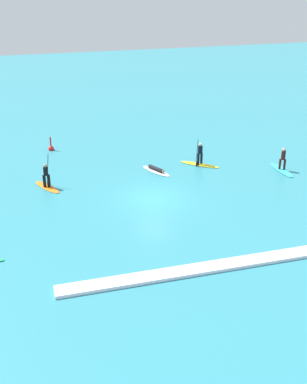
# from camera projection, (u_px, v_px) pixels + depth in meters

# --- Properties ---
(ground_plane) EXTENTS (120.00, 120.00, 0.00)m
(ground_plane) POSITION_uv_depth(u_px,v_px,m) (154.00, 199.00, 32.27)
(ground_plane) COLOR teal
(ground_plane) RESTS_ON ground
(surfer_on_teal_board) EXTENTS (0.81, 3.01, 1.80)m
(surfer_on_teal_board) POSITION_uv_depth(u_px,v_px,m) (282.00, 165.00, 36.52)
(surfer_on_teal_board) COLOR #33C6CC
(surfer_on_teal_board) RESTS_ON ground_plane
(surfer_on_white_board) EXTENTS (1.92, 2.79, 0.37)m
(surfer_on_white_board) POSITION_uv_depth(u_px,v_px,m) (156.00, 170.00, 36.43)
(surfer_on_white_board) COLOR white
(surfer_on_white_board) RESTS_ON ground_plane
(surfer_on_yellow_board) EXTENTS (2.80, 2.53, 2.11)m
(surfer_on_yellow_board) POSITION_uv_depth(u_px,v_px,m) (200.00, 159.00, 37.48)
(surfer_on_yellow_board) COLOR yellow
(surfer_on_yellow_board) RESTS_ON ground_plane
(surfer_on_orange_board) EXTENTS (1.92, 2.73, 2.39)m
(surfer_on_orange_board) POSITION_uv_depth(u_px,v_px,m) (47.00, 181.00, 33.70)
(surfer_on_orange_board) COLOR orange
(surfer_on_orange_board) RESTS_ON ground_plane
(marker_buoy) EXTENTS (0.47, 0.47, 1.27)m
(marker_buoy) POSITION_uv_depth(u_px,v_px,m) (51.00, 148.00, 40.60)
(marker_buoy) COLOR red
(marker_buoy) RESTS_ON ground_plane
(wave_crest) EXTENTS (14.51, 0.90, 0.18)m
(wave_crest) POSITION_uv_depth(u_px,v_px,m) (199.00, 269.00, 24.69)
(wave_crest) COLOR white
(wave_crest) RESTS_ON ground_plane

